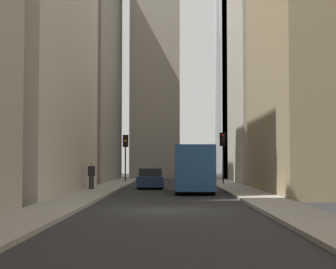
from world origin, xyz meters
TOP-DOWN VIEW (x-y plane):
  - ground_plane at (0.00, 0.00)m, footprint 135.00×135.00m
  - sidewalk_right at (0.00, 4.50)m, footprint 90.00×2.20m
  - sidewalk_left at (0.00, -4.50)m, footprint 90.00×2.20m
  - building_left_far at (30.00, -10.60)m, footprint 17.74×10.00m
  - building_right_far at (31.69, 10.59)m, footprint 18.45×10.50m
  - delivery_truck at (11.90, -1.40)m, footprint 6.46×2.25m
  - sedan_navy at (17.49, 1.40)m, footprint 4.30×1.78m
  - traffic_light_midblock at (22.92, -4.20)m, footprint 0.43×0.52m
  - traffic_light_far_junction at (28.35, 4.12)m, footprint 0.43×0.52m
  - pedestrian at (13.80, 5.05)m, footprint 0.26×0.44m

SIDE VIEW (x-z plane):
  - ground_plane at x=0.00m, z-range 0.00..0.00m
  - sidewalk_right at x=0.00m, z-range 0.00..0.14m
  - sidewalk_left at x=0.00m, z-range 0.00..0.14m
  - sedan_navy at x=17.49m, z-range -0.04..1.37m
  - pedestrian at x=13.80m, z-range 0.22..1.95m
  - delivery_truck at x=11.90m, z-range 0.04..2.88m
  - traffic_light_midblock at x=22.92m, z-range 1.11..5.22m
  - traffic_light_far_junction at x=28.35m, z-range 1.12..5.31m
  - building_right_far at x=31.69m, z-range 0.01..22.90m
  - building_left_far at x=30.00m, z-range 0.00..30.52m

